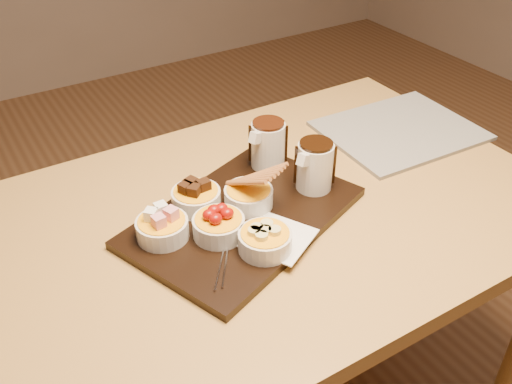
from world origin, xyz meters
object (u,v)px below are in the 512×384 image
pitcher_dark_chocolate (315,167)px  pitcher_milk_chocolate (268,145)px  newspaper (400,131)px  bowl_strawberries (219,227)px  dining_table (273,242)px  serving_board (243,217)px

pitcher_dark_chocolate → pitcher_milk_chocolate: size_ratio=1.00×
newspaper → pitcher_dark_chocolate: bearing=-161.2°
bowl_strawberries → pitcher_milk_chocolate: pitcher_milk_chocolate is taller
bowl_strawberries → newspaper: size_ratio=0.27×
dining_table → bowl_strawberries: (-0.15, -0.04, 0.14)m
dining_table → bowl_strawberries: size_ratio=12.00×
bowl_strawberries → dining_table: bearing=15.4°
serving_board → bowl_strawberries: size_ratio=4.60×
bowl_strawberries → pitcher_dark_chocolate: bearing=8.0°
pitcher_dark_chocolate → bowl_strawberries: bearing=167.3°
pitcher_dark_chocolate → newspaper: pitcher_dark_chocolate is taller
serving_board → pitcher_dark_chocolate: (0.18, 0.00, 0.06)m
dining_table → serving_board: serving_board is taller
pitcher_dark_chocolate → newspaper: (0.35, 0.10, -0.07)m
pitcher_milk_chocolate → newspaper: bearing=-23.9°
pitcher_milk_chocolate → newspaper: (0.38, -0.02, -0.07)m
bowl_strawberries → pitcher_milk_chocolate: (0.21, 0.16, 0.03)m
pitcher_dark_chocolate → pitcher_milk_chocolate: 0.13m
dining_table → pitcher_dark_chocolate: size_ratio=11.52×
pitcher_milk_chocolate → newspaper: 0.39m
pitcher_milk_chocolate → bowl_strawberries: bearing=-163.6°
pitcher_milk_chocolate → pitcher_dark_chocolate: bearing=-94.4°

